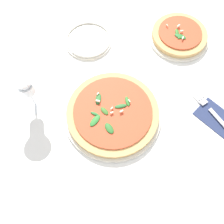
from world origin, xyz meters
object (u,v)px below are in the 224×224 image
fork (215,115)px  wine_glass (24,85)px  pizza_arugula_main (112,114)px  pizza_personal_side (179,36)px  side_plate_white (88,40)px

fork → wine_glass: bearing=52.8°
pizza_arugula_main → pizza_personal_side: size_ratio=1.41×
wine_glass → fork: size_ratio=0.84×
wine_glass → side_plate_white: wine_glass is taller
side_plate_white → pizza_arugula_main: bearing=170.4°
pizza_personal_side → wine_glass: size_ratio=1.23×
wine_glass → fork: bearing=-119.8°
pizza_arugula_main → fork: bearing=-115.9°
side_plate_white → fork: bearing=-151.6°
pizza_personal_side → wine_glass: wine_glass is taller
pizza_personal_side → fork: bearing=169.0°
wine_glass → pizza_arugula_main: bearing=-125.0°
pizza_arugula_main → pizza_personal_side: 0.40m
pizza_arugula_main → side_plate_white: size_ratio=1.81×
pizza_personal_side → fork: 0.33m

